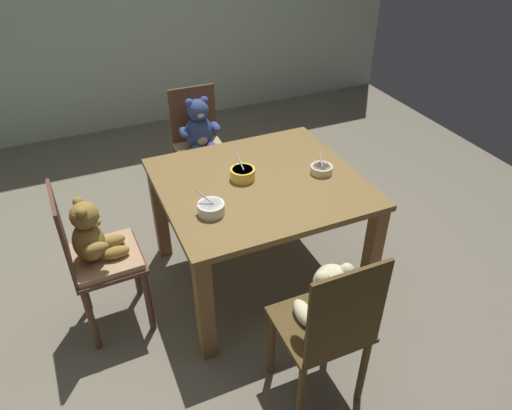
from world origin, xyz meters
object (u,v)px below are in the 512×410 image
object	(u,v)px
dining_table	(259,199)
porridge_bowl_yellow_center	(243,174)
porridge_bowl_white_near_left	(211,208)
teddy_chair_far_center	(201,139)
teddy_chair_near_front	(328,313)
teddy_chair_near_left	(95,247)
porridge_bowl_cream_near_right	(321,169)

from	to	relation	value
dining_table	porridge_bowl_yellow_center	distance (m)	0.18
dining_table	porridge_bowl_yellow_center	world-z (taller)	porridge_bowl_yellow_center
porridge_bowl_white_near_left	teddy_chair_far_center	bearing A→B (deg)	75.15
teddy_chair_near_front	teddy_chair_far_center	distance (m)	1.78
dining_table	teddy_chair_near_left	distance (m)	0.93
porridge_bowl_yellow_center	porridge_bowl_cream_near_right	world-z (taller)	porridge_bowl_yellow_center
dining_table	teddy_chair_near_left	world-z (taller)	teddy_chair_near_left
teddy_chair_near_front	teddy_chair_near_left	xyz separation A→B (m)	(-0.85, 0.87, -0.02)
porridge_bowl_cream_near_right	teddy_chair_near_front	bearing A→B (deg)	-117.68
teddy_chair_near_front	porridge_bowl_yellow_center	xyz separation A→B (m)	(-0.00, 0.95, 0.17)
porridge_bowl_white_near_left	porridge_bowl_yellow_center	world-z (taller)	porridge_bowl_yellow_center
dining_table	porridge_bowl_cream_near_right	xyz separation A→B (m)	(0.36, -0.06, 0.15)
teddy_chair_far_center	teddy_chair_near_left	bearing A→B (deg)	-42.96
porridge_bowl_cream_near_right	teddy_chair_far_center	bearing A→B (deg)	113.95
teddy_chair_near_left	porridge_bowl_cream_near_right	xyz separation A→B (m)	(1.29, -0.05, 0.18)
porridge_bowl_yellow_center	porridge_bowl_white_near_left	bearing A→B (deg)	-138.29
teddy_chair_far_center	porridge_bowl_white_near_left	bearing A→B (deg)	-14.14
teddy_chair_near_left	dining_table	bearing A→B (deg)	-0.65
porridge_bowl_cream_near_right	porridge_bowl_white_near_left	bearing A→B (deg)	-170.33
teddy_chair_far_center	porridge_bowl_white_near_left	distance (m)	1.12
porridge_bowl_yellow_center	porridge_bowl_cream_near_right	distance (m)	0.45
teddy_chair_far_center	porridge_bowl_yellow_center	distance (m)	0.85
dining_table	porridge_bowl_cream_near_right	world-z (taller)	porridge_bowl_cream_near_right
teddy_chair_near_front	porridge_bowl_cream_near_right	distance (m)	0.95
teddy_chair_near_left	teddy_chair_far_center	world-z (taller)	teddy_chair_near_left
teddy_chair_far_center	porridge_bowl_yellow_center	xyz separation A→B (m)	(-0.01, -0.83, 0.18)
dining_table	porridge_bowl_cream_near_right	size ratio (longest dim) A/B	8.31
porridge_bowl_yellow_center	teddy_chair_near_left	bearing A→B (deg)	-175.05
porridge_bowl_cream_near_right	dining_table	bearing A→B (deg)	169.83
teddy_chair_near_left	porridge_bowl_cream_near_right	bearing A→B (deg)	-3.81
teddy_chair_near_left	porridge_bowl_white_near_left	distance (m)	0.63
porridge_bowl_white_near_left	porridge_bowl_cream_near_right	xyz separation A→B (m)	(0.71, 0.12, -0.01)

